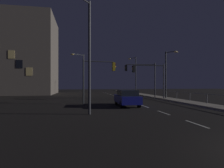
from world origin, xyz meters
TOP-DOWN VIEW (x-y plane):
  - ground_plane at (0.00, 17.50)m, footprint 112.00×112.00m
  - sidewalk_right at (6.07, 17.50)m, footprint 2.09×77.00m
  - lane_markings_center at (0.00, 21.00)m, footprint 0.14×50.00m
  - lane_edge_line at (4.77, 22.50)m, footprint 0.14×53.00m
  - car at (-1.60, 13.57)m, footprint 1.93×4.45m
  - traffic_light_mid_right at (3.36, 20.59)m, footprint 4.69×0.35m
  - traffic_light_far_left at (-4.08, 16.35)m, footprint 3.67×0.61m
  - traffic_light_far_right at (3.19, 23.41)m, footprint 4.71×0.86m
  - street_lamp_median at (6.18, 20.79)m, footprint 1.13×1.72m
  - street_lamp_across_street at (5.62, 35.15)m, footprint 1.42×1.64m
  - street_lamp_corner at (-5.60, 9.04)m, footprint 1.36×1.49m
  - street_lamp_mid_block at (-5.82, 26.51)m, footprint 2.09×1.64m
  - building_distant at (-20.16, 38.74)m, footprint 17.45×12.84m

SIDE VIEW (x-z plane):
  - ground_plane at x=0.00m, z-range 0.00..0.00m
  - lane_edge_line at x=4.77m, z-range 0.00..0.01m
  - lane_markings_center at x=0.00m, z-range 0.00..0.01m
  - sidewalk_right at x=6.07m, z-range 0.00..0.14m
  - car at x=-1.60m, z-range 0.04..1.61m
  - traffic_light_far_left at x=-4.08m, z-range 0.99..5.83m
  - traffic_light_mid_right at x=3.36m, z-range 1.17..5.99m
  - traffic_light_far_right at x=3.19m, z-range 1.25..6.47m
  - street_lamp_median at x=6.18m, z-range 0.86..7.48m
  - street_lamp_mid_block at x=-5.82m, z-range 0.77..7.71m
  - street_lamp_corner at x=-5.60m, z-range 0.75..8.72m
  - street_lamp_across_street at x=5.62m, z-range 0.90..8.71m
  - building_distant at x=-20.16m, z-range 0.00..16.39m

